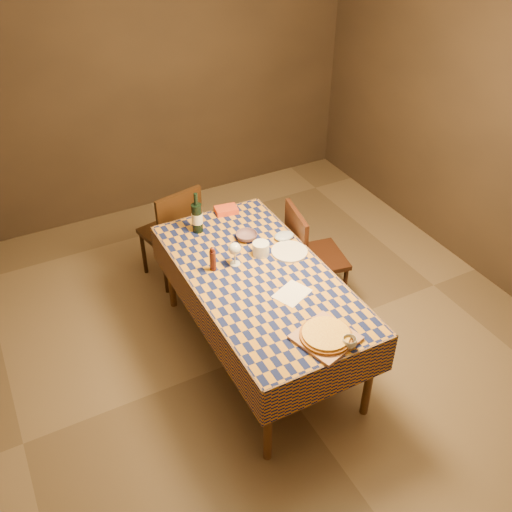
{
  "coord_description": "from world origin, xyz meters",
  "views": [
    {
      "loc": [
        -1.45,
        -2.72,
        3.23
      ],
      "look_at": [
        0.0,
        0.05,
        0.9
      ],
      "focal_mm": 40.0,
      "sensor_mm": 36.0,
      "label": 1
    }
  ],
  "objects_px": {
    "chair_far": "(174,230)",
    "chair_right": "(308,253)",
    "dining_table": "(259,283)",
    "cutting_board": "(326,338)",
    "wine_bottle": "(197,217)",
    "white_plate": "(289,252)",
    "pizza": "(326,335)",
    "bowl": "(246,236)"
  },
  "relations": [
    {
      "from": "dining_table",
      "to": "wine_bottle",
      "type": "xyz_separation_m",
      "value": [
        -0.16,
        0.7,
        0.2
      ]
    },
    {
      "from": "wine_bottle",
      "to": "white_plate",
      "type": "relative_size",
      "value": 1.25
    },
    {
      "from": "pizza",
      "to": "bowl",
      "type": "distance_m",
      "value": 1.17
    },
    {
      "from": "bowl",
      "to": "chair_far",
      "type": "xyz_separation_m",
      "value": [
        -0.33,
        0.72,
        -0.27
      ]
    },
    {
      "from": "chair_far",
      "to": "bowl",
      "type": "bearing_deg",
      "value": -65.61
    },
    {
      "from": "wine_bottle",
      "to": "white_plate",
      "type": "bearing_deg",
      "value": -49.71
    },
    {
      "from": "chair_far",
      "to": "chair_right",
      "type": "distance_m",
      "value": 1.16
    },
    {
      "from": "cutting_board",
      "to": "chair_right",
      "type": "bearing_deg",
      "value": 62.33
    },
    {
      "from": "chair_far",
      "to": "pizza",
      "type": "bearing_deg",
      "value": -81.8
    },
    {
      "from": "pizza",
      "to": "white_plate",
      "type": "xyz_separation_m",
      "value": [
        0.25,
        0.87,
        -0.03
      ]
    },
    {
      "from": "dining_table",
      "to": "chair_right",
      "type": "relative_size",
      "value": 1.98
    },
    {
      "from": "cutting_board",
      "to": "pizza",
      "type": "height_order",
      "value": "pizza"
    },
    {
      "from": "bowl",
      "to": "wine_bottle",
      "type": "relative_size",
      "value": 0.49
    },
    {
      "from": "bowl",
      "to": "pizza",
      "type": "bearing_deg",
      "value": -92.7
    },
    {
      "from": "dining_table",
      "to": "pizza",
      "type": "xyz_separation_m",
      "value": [
        0.06,
        -0.74,
        0.11
      ]
    },
    {
      "from": "chair_far",
      "to": "chair_right",
      "type": "relative_size",
      "value": 1.0
    },
    {
      "from": "dining_table",
      "to": "chair_far",
      "type": "xyz_separation_m",
      "value": [
        -0.21,
        1.15,
        -0.17
      ]
    },
    {
      "from": "dining_table",
      "to": "chair_far",
      "type": "relative_size",
      "value": 1.98
    },
    {
      "from": "white_plate",
      "to": "chair_far",
      "type": "bearing_deg",
      "value": 117.33
    },
    {
      "from": "dining_table",
      "to": "wine_bottle",
      "type": "relative_size",
      "value": 5.57
    },
    {
      "from": "pizza",
      "to": "white_plate",
      "type": "distance_m",
      "value": 0.9
    },
    {
      "from": "cutting_board",
      "to": "chair_right",
      "type": "relative_size",
      "value": 0.35
    },
    {
      "from": "white_plate",
      "to": "pizza",
      "type": "bearing_deg",
      "value": -106.39
    },
    {
      "from": "bowl",
      "to": "wine_bottle",
      "type": "distance_m",
      "value": 0.4
    },
    {
      "from": "bowl",
      "to": "chair_far",
      "type": "relative_size",
      "value": 0.17
    },
    {
      "from": "wine_bottle",
      "to": "chair_right",
      "type": "height_order",
      "value": "wine_bottle"
    },
    {
      "from": "chair_far",
      "to": "chair_right",
      "type": "height_order",
      "value": "same"
    },
    {
      "from": "pizza",
      "to": "white_plate",
      "type": "height_order",
      "value": "pizza"
    },
    {
      "from": "pizza",
      "to": "wine_bottle",
      "type": "relative_size",
      "value": 1.27
    },
    {
      "from": "chair_right",
      "to": "chair_far",
      "type": "bearing_deg",
      "value": 136.07
    },
    {
      "from": "bowl",
      "to": "chair_right",
      "type": "relative_size",
      "value": 0.17
    },
    {
      "from": "dining_table",
      "to": "pizza",
      "type": "height_order",
      "value": "pizza"
    },
    {
      "from": "wine_bottle",
      "to": "bowl",
      "type": "bearing_deg",
      "value": -43.73
    },
    {
      "from": "wine_bottle",
      "to": "cutting_board",
      "type": "bearing_deg",
      "value": -81.04
    },
    {
      "from": "bowl",
      "to": "white_plate",
      "type": "height_order",
      "value": "bowl"
    },
    {
      "from": "cutting_board",
      "to": "chair_far",
      "type": "xyz_separation_m",
      "value": [
        -0.27,
        1.88,
        -0.26
      ]
    },
    {
      "from": "cutting_board",
      "to": "wine_bottle",
      "type": "bearing_deg",
      "value": 98.96
    },
    {
      "from": "cutting_board",
      "to": "white_plate",
      "type": "xyz_separation_m",
      "value": [
        0.25,
        0.87,
        -0.0
      ]
    },
    {
      "from": "cutting_board",
      "to": "chair_right",
      "type": "distance_m",
      "value": 1.24
    },
    {
      "from": "pizza",
      "to": "bowl",
      "type": "height_order",
      "value": "pizza"
    },
    {
      "from": "cutting_board",
      "to": "pizza",
      "type": "bearing_deg",
      "value": 97.13
    },
    {
      "from": "cutting_board",
      "to": "pizza",
      "type": "xyz_separation_m",
      "value": [
        -0.0,
        0.0,
        0.03
      ]
    }
  ]
}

